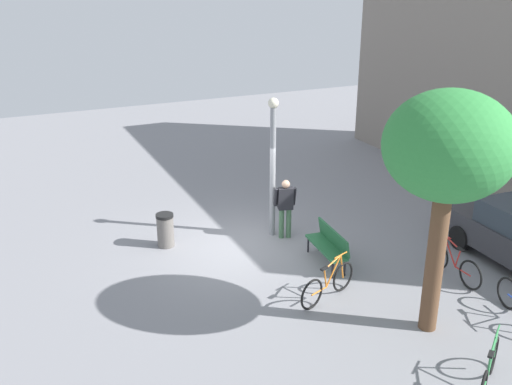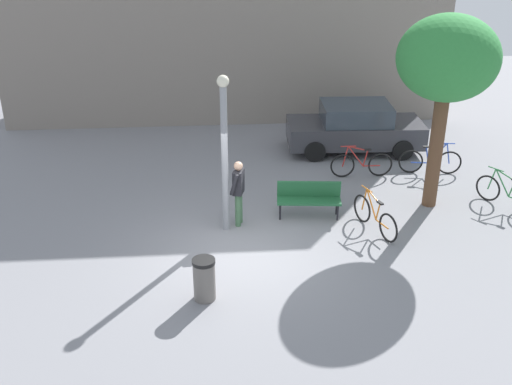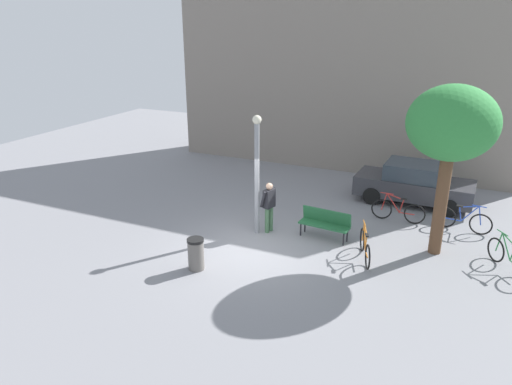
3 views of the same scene
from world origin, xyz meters
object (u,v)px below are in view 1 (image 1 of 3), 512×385
Objects in this scene: bicycle_orange at (328,284)px; trash_bin at (165,230)px; bicycle_red at (454,263)px; lamppost at (273,160)px; park_bench at (329,243)px; bicycle_green at (489,371)px; person_by_lamppost at (285,205)px; plaza_tree at (449,149)px.

trash_bin is (-4.10, -2.51, 0.08)m from bicycle_orange.
bicycle_orange is 0.95× the size of bicycle_red.
lamppost reaches higher than trash_bin.
bicycle_orange is at bearing -5.93° from lamppost.
park_bench is 1.09× the size of bicycle_green.
bicycle_red and bicycle_green have the same top height.
trash_bin is (-4.52, -5.71, 0.08)m from bicycle_red.
person_by_lamppost is 0.97× the size of bicycle_orange.
trash_bin is at bearing -100.48° from lamppost.
park_bench is at bearing -179.30° from bicycle_green.
bicycle_red is (-1.39, 1.91, -3.44)m from plaza_tree.
bicycle_red is 1.20× the size of bicycle_green.
lamppost is 2.54× the size of bicycle_green.
lamppost is 7.54m from bicycle_green.
plaza_tree is at bearing 35.56° from bicycle_orange.
bicycle_red reaches higher than trash_bin.
plaza_tree is at bearing 32.72° from trash_bin.
person_by_lamppost is 1.11× the size of bicycle_green.
park_bench is at bearing 14.46° from lamppost.
park_bench is 4.32m from trash_bin.
lamppost reaches higher than bicycle_orange.
person_by_lamppost is at bearing -144.67° from bicycle_red.
bicycle_green is (3.73, 0.98, 0.00)m from bicycle_orange.
bicycle_orange is at bearing -10.55° from person_by_lamppost.
bicycle_red is at bearing 35.33° from person_by_lamppost.
park_bench is 5.20m from bicycle_green.
bicycle_green is (7.30, 0.61, -1.78)m from lamppost.
lamppost is at bearing -170.31° from plaza_tree.
park_bench is 4.64m from plaza_tree.
lamppost is at bearing -144.61° from bicycle_red.
park_bench is at bearing 9.82° from person_by_lamppost.
bicycle_orange is at bearing -144.44° from plaza_tree.
bicycle_orange is (-1.80, -1.29, -3.44)m from plaza_tree.
person_by_lamppost reaches higher than park_bench.
bicycle_red is at bearing 50.63° from park_bench.
bicycle_orange is 4.81m from trash_bin.
bicycle_orange is at bearing -32.00° from park_bench.
person_by_lamppost is 3.27m from trash_bin.
person_by_lamppost is at bearing -172.30° from plaza_tree.
plaza_tree reaches higher than bicycle_red.
bicycle_orange reaches higher than trash_bin.
bicycle_red is (3.99, 2.83, -1.78)m from lamppost.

